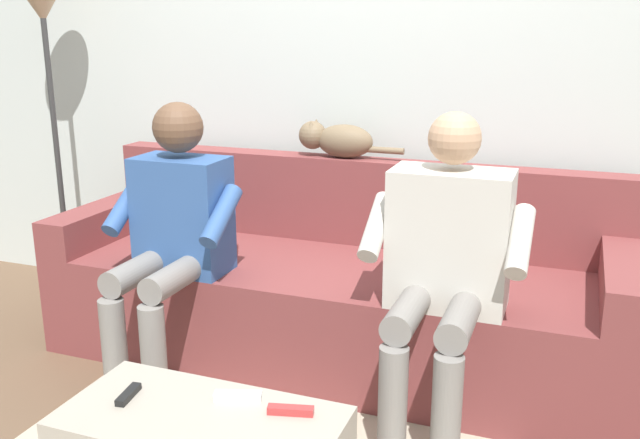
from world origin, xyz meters
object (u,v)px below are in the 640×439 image
floor_lamp (44,23)px  person_left_seated (445,258)px  cat_on_backrest (336,139)px  remote_white (238,396)px  person_right_seated (173,228)px  remote_black (128,394)px  remote_red (291,410)px  couch (336,293)px

floor_lamp → person_left_seated: bearing=165.2°
cat_on_backrest → remote_white: 1.52m
person_right_seated → cat_on_backrest: (-0.46, -0.73, 0.29)m
remote_white → person_left_seated: bearing=-145.2°
remote_black → person_right_seated: bearing=-166.6°
person_right_seated → remote_black: (-0.30, 0.76, -0.30)m
cat_on_backrest → remote_white: size_ratio=3.54×
remote_red → remote_white: bearing=-19.7°
couch → remote_black: couch is taller
person_right_seated → remote_white: bearing=133.7°
remote_white → remote_red: same height
person_left_seated → remote_white: 0.88m
couch → cat_on_backrest: (0.11, -0.30, 0.66)m
person_left_seated → remote_red: person_left_seated is taller
person_left_seated → remote_red: size_ratio=8.59×
cat_on_backrest → remote_red: (-0.36, 1.41, -0.58)m
couch → remote_red: (-0.25, 1.10, 0.07)m
person_left_seated → cat_on_backrest: (0.67, -0.73, 0.28)m
person_right_seated → remote_red: size_ratio=8.53×
couch → floor_lamp: floor_lamp is taller
person_right_seated → remote_red: (-0.81, 0.67, -0.30)m
couch → remote_red: size_ratio=18.49×
remote_black → remote_white: bearing=100.2°
person_right_seated → remote_black: size_ratio=9.97×
person_left_seated → floor_lamp: 2.43m
couch → remote_red: 1.13m
remote_red → couch: bearing=-91.6°
couch → person_left_seated: (-0.56, 0.42, 0.37)m
cat_on_backrest → remote_red: bearing=104.2°
couch → person_left_seated: size_ratio=2.15×
person_right_seated → floor_lamp: (1.09, -0.59, 0.82)m
person_right_seated → cat_on_backrest: size_ratio=2.27×
remote_white → remote_black: 0.34m
remote_red → floor_lamp: floor_lamp is taller
person_right_seated → floor_lamp: size_ratio=0.68×
person_right_seated → remote_black: bearing=111.6°
couch → person_right_seated: bearing=37.4°
cat_on_backrest → remote_black: bearing=84.2°
person_left_seated → cat_on_backrest: size_ratio=2.28×
remote_red → floor_lamp: (1.90, -1.26, 1.12)m
remote_red → person_right_seated: bearing=-54.0°
remote_white → cat_on_backrest: bearing=-101.3°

